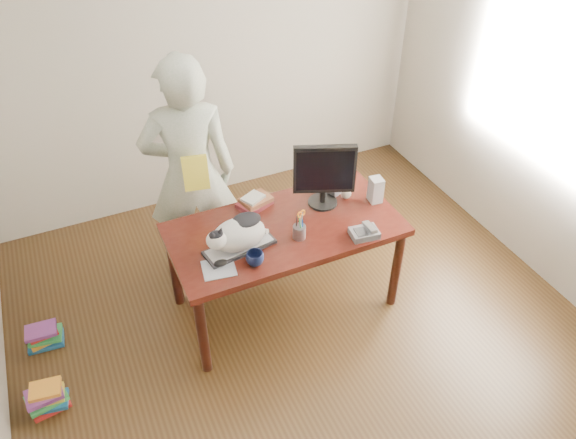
# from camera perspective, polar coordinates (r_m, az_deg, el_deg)

# --- Properties ---
(room) EXTENTS (4.50, 4.50, 4.50)m
(room) POSITION_cam_1_polar(r_m,az_deg,el_deg) (3.07, 4.27, 1.43)
(room) COLOR black
(room) RESTS_ON ground
(desk) EXTENTS (1.60, 0.80, 0.75)m
(desk) POSITION_cam_1_polar(r_m,az_deg,el_deg) (4.01, -0.76, -1.71)
(desk) COLOR black
(desk) RESTS_ON ground
(keyboard) EXTENTS (0.49, 0.25, 0.03)m
(keyboard) POSITION_cam_1_polar(r_m,az_deg,el_deg) (3.69, -4.94, -2.81)
(keyboard) COLOR black
(keyboard) RESTS_ON desk
(cat) EXTENTS (0.46, 0.28, 0.26)m
(cat) POSITION_cam_1_polar(r_m,az_deg,el_deg) (3.61, -5.23, -1.48)
(cat) COLOR silver
(cat) RESTS_ON keyboard
(monitor) EXTENTS (0.42, 0.28, 0.49)m
(monitor) POSITION_cam_1_polar(r_m,az_deg,el_deg) (3.90, 3.71, 4.76)
(monitor) COLOR black
(monitor) RESTS_ON desk
(pen_cup) EXTENTS (0.11, 0.11, 0.22)m
(pen_cup) POSITION_cam_1_polar(r_m,az_deg,el_deg) (3.73, 1.17, -1.11)
(pen_cup) COLOR gray
(pen_cup) RESTS_ON desk
(mousepad) EXTENTS (0.23, 0.22, 0.00)m
(mousepad) POSITION_cam_1_polar(r_m,az_deg,el_deg) (3.57, -7.04, -4.94)
(mousepad) COLOR #A0A3AB
(mousepad) RESTS_ON desk
(mouse) EXTENTS (0.10, 0.07, 0.04)m
(mouse) POSITION_cam_1_polar(r_m,az_deg,el_deg) (3.58, -6.87, -4.42)
(mouse) COLOR black
(mouse) RESTS_ON mousepad
(coffee_mug) EXTENTS (0.16, 0.16, 0.09)m
(coffee_mug) POSITION_cam_1_polar(r_m,az_deg,el_deg) (3.56, -3.38, -3.96)
(coffee_mug) COLOR #0C1433
(coffee_mug) RESTS_ON desk
(phone) EXTENTS (0.20, 0.16, 0.08)m
(phone) POSITION_cam_1_polar(r_m,az_deg,el_deg) (3.80, 7.81, -1.30)
(phone) COLOR #5C5C60
(phone) RESTS_ON desk
(speaker) EXTENTS (0.10, 0.10, 0.19)m
(speaker) POSITION_cam_1_polar(r_m,az_deg,el_deg) (4.09, 8.90, 3.00)
(speaker) COLOR #A3A3A5
(speaker) RESTS_ON desk
(baseball) EXTENTS (0.07, 0.07, 0.07)m
(baseball) POSITION_cam_1_polar(r_m,az_deg,el_deg) (4.12, 5.93, 2.62)
(baseball) COLOR white
(baseball) RESTS_ON desk
(book_stack) EXTENTS (0.28, 0.24, 0.09)m
(book_stack) POSITION_cam_1_polar(r_m,az_deg,el_deg) (4.03, -3.38, 1.83)
(book_stack) COLOR #4F151A
(book_stack) RESTS_ON desk
(calculator) EXTENTS (0.20, 0.22, 0.05)m
(calculator) POSITION_cam_1_polar(r_m,az_deg,el_deg) (4.20, 4.33, 3.29)
(calculator) COLOR #5C5C60
(calculator) RESTS_ON desk
(person) EXTENTS (0.75, 0.56, 1.85)m
(person) POSITION_cam_1_polar(r_m,az_deg,el_deg) (4.11, -9.88, 4.43)
(person) COLOR beige
(person) RESTS_ON ground
(held_book) EXTENTS (0.19, 0.14, 0.24)m
(held_book) POSITION_cam_1_polar(r_m,az_deg,el_deg) (3.90, -9.37, 4.70)
(held_book) COLOR gold
(held_book) RESTS_ON person
(book_pile_a) EXTENTS (0.27, 0.22, 0.18)m
(book_pile_a) POSITION_cam_1_polar(r_m,az_deg,el_deg) (4.04, -23.24, -16.30)
(book_pile_a) COLOR #A81A18
(book_pile_a) RESTS_ON ground
(book_pile_b) EXTENTS (0.26, 0.20, 0.15)m
(book_pile_b) POSITION_cam_1_polar(r_m,az_deg,el_deg) (4.41, -23.54, -10.78)
(book_pile_b) COLOR #17508A
(book_pile_b) RESTS_ON ground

